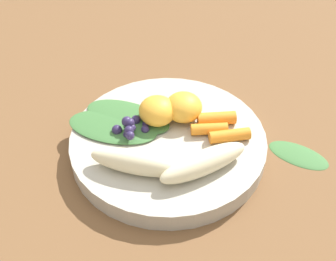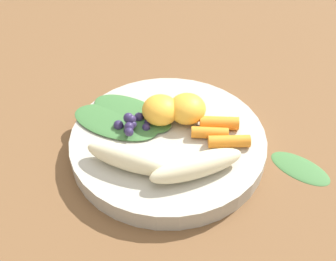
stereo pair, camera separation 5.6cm
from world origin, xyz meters
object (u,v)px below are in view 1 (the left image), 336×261
banana_peeled_left (204,162)px  kale_leaf_stray (299,154)px  bowl (168,143)px  banana_peeled_right (138,162)px  orange_segment_near (157,111)px

banana_peeled_left → kale_leaf_stray: size_ratio=1.43×
bowl → banana_peeled_right: (-0.07, -0.02, 0.03)m
bowl → orange_segment_near: 0.05m
banana_peeled_right → orange_segment_near: orange_segment_near is taller
banana_peeled_left → banana_peeled_right: 0.08m
bowl → banana_peeled_left: size_ratio=2.20×
orange_segment_near → banana_peeled_left: bearing=-105.1°
banana_peeled_right → orange_segment_near: (0.08, 0.05, 0.00)m
bowl → kale_leaf_stray: (0.11, -0.13, -0.01)m
bowl → banana_peeled_right: bearing=-167.6°
bowl → kale_leaf_stray: bearing=-50.3°
banana_peeled_left → orange_segment_near: size_ratio=2.36×
banana_peeled_left → kale_leaf_stray: 0.15m
bowl → banana_peeled_left: banana_peeled_left is taller
orange_segment_near → kale_leaf_stray: bearing=-58.8°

